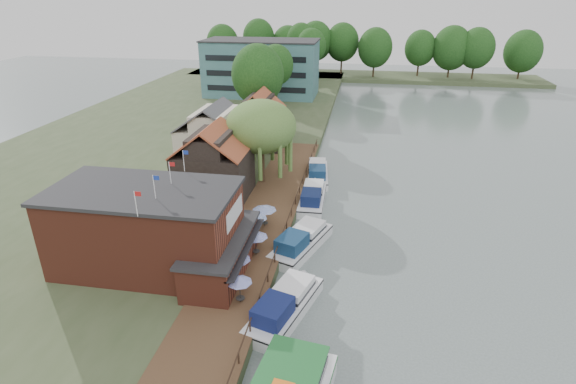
# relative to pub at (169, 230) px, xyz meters

# --- Properties ---
(ground) EXTENTS (260.00, 260.00, 0.00)m
(ground) POSITION_rel_pub_xyz_m (14.00, 1.00, -4.65)
(ground) COLOR #53605E
(ground) RESTS_ON ground
(land_bank) EXTENTS (50.00, 140.00, 1.00)m
(land_bank) POSITION_rel_pub_xyz_m (-16.00, 36.00, -4.15)
(land_bank) COLOR #384728
(land_bank) RESTS_ON ground
(quay_deck) EXTENTS (6.00, 50.00, 0.10)m
(quay_deck) POSITION_rel_pub_xyz_m (6.00, 11.00, -3.60)
(quay_deck) COLOR #47301E
(quay_deck) RESTS_ON land_bank
(quay_rail) EXTENTS (0.20, 49.00, 1.00)m
(quay_rail) POSITION_rel_pub_xyz_m (8.70, 11.50, -3.15)
(quay_rail) COLOR black
(quay_rail) RESTS_ON land_bank
(pub) EXTENTS (20.00, 11.00, 7.30)m
(pub) POSITION_rel_pub_xyz_m (0.00, 0.00, 0.00)
(pub) COLOR maroon
(pub) RESTS_ON land_bank
(hotel_block) EXTENTS (25.40, 12.40, 12.30)m
(hotel_block) POSITION_rel_pub_xyz_m (-8.00, 71.00, 2.50)
(hotel_block) COLOR #38666B
(hotel_block) RESTS_ON land_bank
(cottage_a) EXTENTS (8.60, 7.60, 8.50)m
(cottage_a) POSITION_rel_pub_xyz_m (-1.00, 15.00, 0.60)
(cottage_a) COLOR black
(cottage_a) RESTS_ON land_bank
(cottage_b) EXTENTS (9.60, 8.60, 8.50)m
(cottage_b) POSITION_rel_pub_xyz_m (-4.00, 25.00, 0.60)
(cottage_b) COLOR beige
(cottage_b) RESTS_ON land_bank
(cottage_c) EXTENTS (7.60, 7.60, 8.50)m
(cottage_c) POSITION_rel_pub_xyz_m (0.00, 34.00, 0.60)
(cottage_c) COLOR black
(cottage_c) RESTS_ON land_bank
(willow) EXTENTS (8.60, 8.60, 10.43)m
(willow) POSITION_rel_pub_xyz_m (3.50, 20.00, 1.56)
(willow) COLOR #476B2D
(willow) RESTS_ON land_bank
(umbrella_0) EXTENTS (1.97, 1.97, 2.38)m
(umbrella_0) POSITION_rel_pub_xyz_m (7.16, -3.91, -2.36)
(umbrella_0) COLOR #1C279B
(umbrella_0) RESTS_ON quay_deck
(umbrella_1) EXTENTS (2.05, 2.05, 2.38)m
(umbrella_1) POSITION_rel_pub_xyz_m (6.24, -0.90, -2.36)
(umbrella_1) COLOR navy
(umbrella_1) RESTS_ON quay_deck
(umbrella_2) EXTENTS (2.23, 2.23, 2.38)m
(umbrella_2) POSITION_rel_pub_xyz_m (6.76, 2.96, -2.36)
(umbrella_2) COLOR #1B2896
(umbrella_2) RESTS_ON quay_deck
(umbrella_3) EXTENTS (2.38, 2.38, 2.38)m
(umbrella_3) POSITION_rel_pub_xyz_m (5.86, 6.49, -2.36)
(umbrella_3) COLOR #1B4095
(umbrella_3) RESTS_ON quay_deck
(umbrella_4) EXTENTS (2.46, 2.46, 2.38)m
(umbrella_4) POSITION_rel_pub_xyz_m (6.37, 8.41, -2.36)
(umbrella_4) COLOR navy
(umbrella_4) RESTS_ON quay_deck
(cruiser_0) EXTENTS (6.01, 10.56, 2.44)m
(cruiser_0) POSITION_rel_pub_xyz_m (10.56, -3.53, -3.43)
(cruiser_0) COLOR silver
(cruiser_0) RESTS_ON ground
(cruiser_1) EXTENTS (6.36, 10.48, 2.42)m
(cruiser_1) POSITION_rel_pub_xyz_m (10.44, 6.28, -3.44)
(cruiser_1) COLOR silver
(cruiser_1) RESTS_ON ground
(cruiser_2) EXTENTS (3.42, 9.86, 2.37)m
(cruiser_2) POSITION_rel_pub_xyz_m (10.29, 16.67, -3.47)
(cruiser_2) COLOR white
(cruiser_2) RESTS_ON ground
(cruiser_3) EXTENTS (4.18, 10.02, 2.35)m
(cruiser_3) POSITION_rel_pub_xyz_m (10.00, 24.50, -3.47)
(cruiser_3) COLOR silver
(cruiser_3) RESTS_ON ground
(bank_tree_0) EXTENTS (8.63, 8.63, 14.47)m
(bank_tree_0) POSITION_rel_pub_xyz_m (-1.99, 42.07, 3.59)
(bank_tree_0) COLOR #143811
(bank_tree_0) RESTS_ON land_bank
(bank_tree_1) EXTENTS (6.28, 6.28, 12.31)m
(bank_tree_1) POSITION_rel_pub_xyz_m (-4.83, 49.15, 2.50)
(bank_tree_1) COLOR #143811
(bank_tree_1) RESTS_ON land_bank
(bank_tree_2) EXTENTS (7.05, 7.05, 12.56)m
(bank_tree_2) POSITION_rel_pub_xyz_m (-2.44, 59.82, 2.63)
(bank_tree_2) COLOR #143811
(bank_tree_2) RESTS_ON land_bank
(bank_tree_3) EXTENTS (6.19, 6.19, 11.08)m
(bank_tree_3) POSITION_rel_pub_xyz_m (-3.67, 80.21, 1.89)
(bank_tree_3) COLOR #143811
(bank_tree_3) RESTS_ON land_bank
(bank_tree_4) EXTENTS (7.46, 7.46, 13.77)m
(bank_tree_4) POSITION_rel_pub_xyz_m (1.46, 86.31, 3.24)
(bank_tree_4) COLOR #143811
(bank_tree_4) RESTS_ON land_bank
(bank_tree_5) EXTENTS (8.04, 8.04, 14.42)m
(bank_tree_5) POSITION_rel_pub_xyz_m (-2.54, 96.18, 3.56)
(bank_tree_5) COLOR #143811
(bank_tree_5) RESTS_ON land_bank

